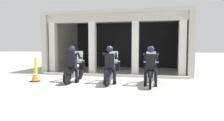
{
  "coord_description": "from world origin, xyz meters",
  "views": [
    {
      "loc": [
        1.8,
        -8.23,
        1.58
      ],
      "look_at": [
        0.0,
        0.28,
        0.95
      ],
      "focal_mm": 32.34,
      "sensor_mm": 36.0,
      "label": 1
    }
  ],
  "objects_px": {
    "police_officer_left": "(72,61)",
    "bollard_kerbside": "(36,66)",
    "motorcycle_right": "(151,73)",
    "police_officer_right": "(151,62)",
    "motorcycle_center": "(111,71)",
    "motorcycle_left": "(75,70)",
    "police_officer_center": "(110,62)",
    "traffic_cone_flank": "(35,75)"
  },
  "relations": [
    {
      "from": "police_officer_left",
      "to": "motorcycle_right",
      "type": "height_order",
      "value": "police_officer_left"
    },
    {
      "from": "motorcycle_left",
      "to": "police_officer_center",
      "type": "xyz_separation_m",
      "value": [
        1.66,
        -0.3,
        0.44
      ]
    },
    {
      "from": "motorcycle_center",
      "to": "motorcycle_right",
      "type": "xyz_separation_m",
      "value": [
        1.66,
        -0.1,
        0.0
      ]
    },
    {
      "from": "police_officer_center",
      "to": "motorcycle_right",
      "type": "xyz_separation_m",
      "value": [
        1.66,
        0.18,
        -0.44
      ]
    },
    {
      "from": "police_officer_left",
      "to": "motorcycle_right",
      "type": "distance_m",
      "value": 3.35
    },
    {
      "from": "motorcycle_left",
      "to": "motorcycle_center",
      "type": "distance_m",
      "value": 1.66
    },
    {
      "from": "motorcycle_center",
      "to": "police_officer_right",
      "type": "bearing_deg",
      "value": -13.89
    },
    {
      "from": "motorcycle_right",
      "to": "traffic_cone_flank",
      "type": "height_order",
      "value": "motorcycle_right"
    },
    {
      "from": "traffic_cone_flank",
      "to": "police_officer_center",
      "type": "bearing_deg",
      "value": 2.35
    },
    {
      "from": "police_officer_center",
      "to": "motorcycle_right",
      "type": "relative_size",
      "value": 0.78
    },
    {
      "from": "motorcycle_left",
      "to": "police_officer_right",
      "type": "bearing_deg",
      "value": -3.35
    },
    {
      "from": "motorcycle_center",
      "to": "bollard_kerbside",
      "type": "distance_m",
      "value": 4.65
    },
    {
      "from": "motorcycle_center",
      "to": "motorcycle_right",
      "type": "height_order",
      "value": "same"
    },
    {
      "from": "police_officer_left",
      "to": "police_officer_center",
      "type": "relative_size",
      "value": 1.0
    },
    {
      "from": "police_officer_left",
      "to": "bollard_kerbside",
      "type": "height_order",
      "value": "police_officer_left"
    },
    {
      "from": "police_officer_center",
      "to": "traffic_cone_flank",
      "type": "height_order",
      "value": "police_officer_center"
    },
    {
      "from": "motorcycle_right",
      "to": "bollard_kerbside",
      "type": "height_order",
      "value": "motorcycle_right"
    },
    {
      "from": "motorcycle_center",
      "to": "police_officer_right",
      "type": "height_order",
      "value": "police_officer_right"
    },
    {
      "from": "motorcycle_right",
      "to": "motorcycle_left",
      "type": "bearing_deg",
      "value": -178.46
    },
    {
      "from": "police_officer_left",
      "to": "traffic_cone_flank",
      "type": "height_order",
      "value": "police_officer_left"
    },
    {
      "from": "motorcycle_left",
      "to": "motorcycle_center",
      "type": "xyz_separation_m",
      "value": [
        1.66,
        -0.02,
        0.0
      ]
    },
    {
      "from": "motorcycle_left",
      "to": "police_officer_center",
      "type": "height_order",
      "value": "police_officer_center"
    },
    {
      "from": "motorcycle_left",
      "to": "police_officer_center",
      "type": "distance_m",
      "value": 1.74
    },
    {
      "from": "police_officer_center",
      "to": "motorcycle_right",
      "type": "distance_m",
      "value": 1.73
    },
    {
      "from": "traffic_cone_flank",
      "to": "bollard_kerbside",
      "type": "height_order",
      "value": "bollard_kerbside"
    },
    {
      "from": "motorcycle_center",
      "to": "police_officer_right",
      "type": "distance_m",
      "value": 1.76
    },
    {
      "from": "motorcycle_right",
      "to": "bollard_kerbside",
      "type": "bearing_deg",
      "value": 170.3
    },
    {
      "from": "bollard_kerbside",
      "to": "police_officer_left",
      "type": "bearing_deg",
      "value": -30.01
    },
    {
      "from": "police_officer_left",
      "to": "motorcycle_center",
      "type": "height_order",
      "value": "police_officer_left"
    },
    {
      "from": "police_officer_left",
      "to": "traffic_cone_flank",
      "type": "relative_size",
      "value": 2.69
    },
    {
      "from": "police_officer_center",
      "to": "motorcycle_left",
      "type": "bearing_deg",
      "value": 168.83
    },
    {
      "from": "motorcycle_right",
      "to": "bollard_kerbside",
      "type": "xyz_separation_m",
      "value": [
        -6.11,
        1.45,
        -0.0
      ]
    },
    {
      "from": "motorcycle_center",
      "to": "traffic_cone_flank",
      "type": "relative_size",
      "value": 3.46
    },
    {
      "from": "police_officer_center",
      "to": "traffic_cone_flank",
      "type": "xyz_separation_m",
      "value": [
        -3.38,
        -0.14,
        -0.65
      ]
    },
    {
      "from": "police_officer_right",
      "to": "police_officer_left",
      "type": "bearing_deg",
      "value": -178.46
    },
    {
      "from": "bollard_kerbside",
      "to": "traffic_cone_flank",
      "type": "bearing_deg",
      "value": -58.83
    },
    {
      "from": "motorcycle_left",
      "to": "motorcycle_right",
      "type": "height_order",
      "value": "same"
    },
    {
      "from": "motorcycle_right",
      "to": "police_officer_right",
      "type": "bearing_deg",
      "value": -86.58
    },
    {
      "from": "police_officer_right",
      "to": "bollard_kerbside",
      "type": "distance_m",
      "value": 6.36
    },
    {
      "from": "motorcycle_left",
      "to": "police_officer_right",
      "type": "relative_size",
      "value": 1.29
    },
    {
      "from": "police_officer_left",
      "to": "motorcycle_right",
      "type": "bearing_deg",
      "value": 6.42
    },
    {
      "from": "police_officer_right",
      "to": "traffic_cone_flank",
      "type": "distance_m",
      "value": 5.08
    }
  ]
}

